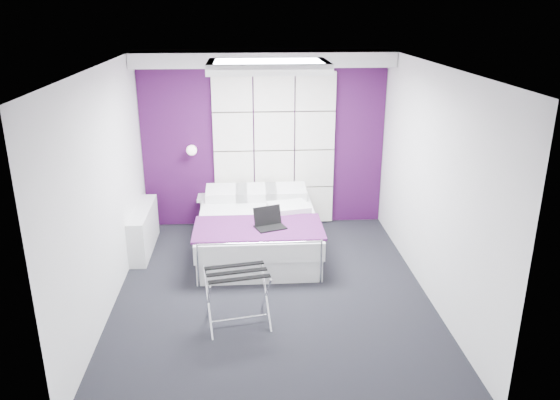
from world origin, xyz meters
name	(u,v)px	position (x,y,z in m)	size (l,w,h in m)	color
floor	(272,292)	(0.00, 0.00, 0.00)	(4.40, 4.40, 0.00)	black
ceiling	(271,66)	(0.00, 0.00, 2.60)	(4.40, 4.40, 0.00)	white
wall_back	(264,141)	(0.00, 2.20, 1.30)	(3.60, 3.60, 0.00)	white
wall_left	(105,191)	(-1.80, 0.00, 1.30)	(4.40, 4.40, 0.00)	white
wall_right	(432,184)	(1.80, 0.00, 1.30)	(4.40, 4.40, 0.00)	white
accent_wall	(264,141)	(0.00, 2.19, 1.30)	(3.58, 0.02, 2.58)	#3A0E3D
soffit	(264,59)	(0.00, 1.95, 2.50)	(3.58, 0.50, 0.20)	white
headboard	(274,150)	(0.15, 2.14, 1.17)	(1.80, 0.08, 2.30)	silver
skylight	(268,65)	(0.00, 0.60, 2.55)	(1.36, 0.86, 0.12)	white
wall_lamp	(192,149)	(-1.05, 2.06, 1.22)	(0.15, 0.15, 0.15)	white
radiator	(144,229)	(-1.69, 1.30, 0.30)	(0.22, 1.20, 0.60)	white
bed	(258,231)	(-0.13, 1.16, 0.29)	(1.63, 1.96, 0.69)	white
nightstand	(211,198)	(-0.80, 2.02, 0.49)	(0.40, 0.31, 0.04)	white
luggage_rack	(238,298)	(-0.39, -0.67, 0.31)	(0.63, 0.46, 0.62)	silver
laptop	(270,222)	(0.01, 0.68, 0.61)	(0.36, 0.26, 0.26)	black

